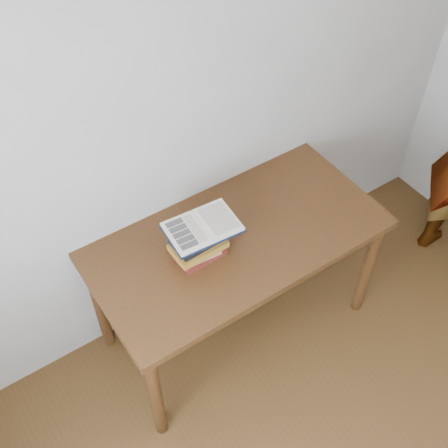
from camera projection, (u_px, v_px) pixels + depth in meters
desk at (238, 249)px, 2.84m from camera, size 1.48×0.74×0.79m
book_stack at (198, 245)px, 2.64m from camera, size 0.26×0.20×0.15m
open_book at (202, 227)px, 2.60m from camera, size 0.35×0.26×0.03m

